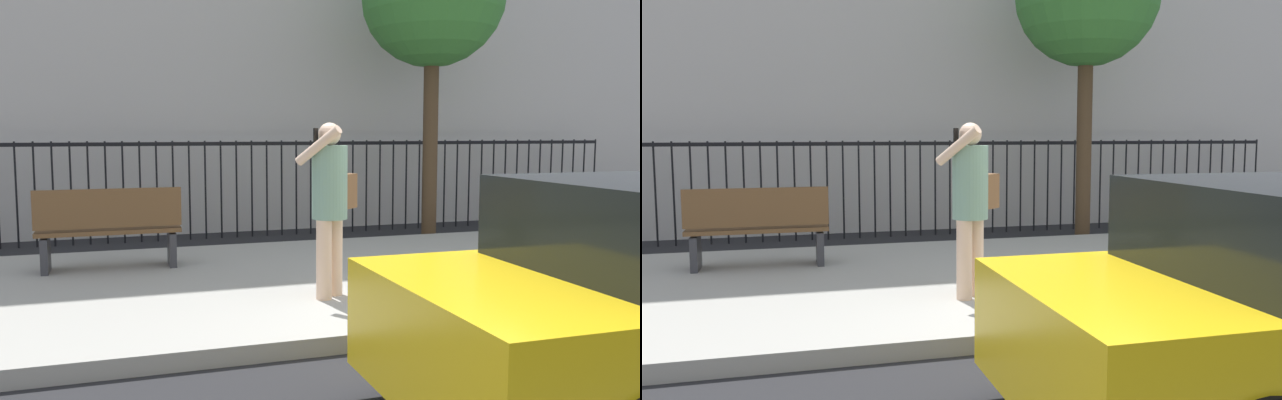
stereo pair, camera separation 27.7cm
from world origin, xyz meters
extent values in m
plane|color=black|center=(0.00, 0.00, 0.00)|extent=(60.00, 60.00, 0.00)
cube|color=#9E9B93|center=(0.00, 2.20, 0.07)|extent=(28.00, 4.40, 0.15)
cube|color=black|center=(0.00, 5.90, 1.55)|extent=(12.00, 0.04, 0.06)
cylinder|color=black|center=(-4.72, 5.90, 0.80)|extent=(0.03, 0.03, 1.60)
cylinder|color=black|center=(-4.47, 5.90, 0.80)|extent=(0.03, 0.03, 1.60)
cylinder|color=black|center=(-4.21, 5.90, 0.80)|extent=(0.03, 0.03, 1.60)
cylinder|color=black|center=(-3.96, 5.90, 0.80)|extent=(0.03, 0.03, 1.60)
cylinder|color=black|center=(-3.70, 5.90, 0.80)|extent=(0.03, 0.03, 1.60)
cylinder|color=black|center=(-3.45, 5.90, 0.80)|extent=(0.03, 0.03, 1.60)
cylinder|color=black|center=(-3.19, 5.90, 0.80)|extent=(0.03, 0.03, 1.60)
cylinder|color=black|center=(-2.94, 5.90, 0.80)|extent=(0.03, 0.03, 1.60)
cylinder|color=black|center=(-2.68, 5.90, 0.80)|extent=(0.03, 0.03, 1.60)
cylinder|color=black|center=(-2.43, 5.90, 0.80)|extent=(0.03, 0.03, 1.60)
cylinder|color=black|center=(-2.17, 5.90, 0.80)|extent=(0.03, 0.03, 1.60)
cylinder|color=black|center=(-1.91, 5.90, 0.80)|extent=(0.03, 0.03, 1.60)
cylinder|color=black|center=(-1.66, 5.90, 0.80)|extent=(0.03, 0.03, 1.60)
cylinder|color=black|center=(-1.40, 5.90, 0.80)|extent=(0.03, 0.03, 1.60)
cylinder|color=black|center=(-1.15, 5.90, 0.80)|extent=(0.03, 0.03, 1.60)
cylinder|color=black|center=(-0.89, 5.90, 0.80)|extent=(0.03, 0.03, 1.60)
cylinder|color=black|center=(-0.64, 5.90, 0.80)|extent=(0.03, 0.03, 1.60)
cylinder|color=black|center=(-0.38, 5.90, 0.80)|extent=(0.03, 0.03, 1.60)
cylinder|color=black|center=(-0.13, 5.90, 0.80)|extent=(0.03, 0.03, 1.60)
cylinder|color=black|center=(0.13, 5.90, 0.80)|extent=(0.03, 0.03, 1.60)
cylinder|color=black|center=(0.38, 5.90, 0.80)|extent=(0.03, 0.03, 1.60)
cylinder|color=black|center=(0.64, 5.90, 0.80)|extent=(0.03, 0.03, 1.60)
cylinder|color=black|center=(0.89, 5.90, 0.80)|extent=(0.03, 0.03, 1.60)
cylinder|color=black|center=(1.15, 5.90, 0.80)|extent=(0.03, 0.03, 1.60)
cylinder|color=black|center=(1.40, 5.90, 0.80)|extent=(0.03, 0.03, 1.60)
cylinder|color=black|center=(1.66, 5.90, 0.80)|extent=(0.03, 0.03, 1.60)
cylinder|color=black|center=(1.91, 5.90, 0.80)|extent=(0.03, 0.03, 1.60)
cylinder|color=black|center=(2.17, 5.90, 0.80)|extent=(0.03, 0.03, 1.60)
cylinder|color=black|center=(2.43, 5.90, 0.80)|extent=(0.03, 0.03, 1.60)
cylinder|color=black|center=(2.68, 5.90, 0.80)|extent=(0.03, 0.03, 1.60)
cylinder|color=black|center=(2.94, 5.90, 0.80)|extent=(0.03, 0.03, 1.60)
cylinder|color=black|center=(3.19, 5.90, 0.80)|extent=(0.03, 0.03, 1.60)
cylinder|color=black|center=(3.45, 5.90, 0.80)|extent=(0.03, 0.03, 1.60)
cylinder|color=black|center=(3.70, 5.90, 0.80)|extent=(0.03, 0.03, 1.60)
cylinder|color=black|center=(3.96, 5.90, 0.80)|extent=(0.03, 0.03, 1.60)
cylinder|color=black|center=(4.21, 5.90, 0.80)|extent=(0.03, 0.03, 1.60)
cylinder|color=black|center=(4.47, 5.90, 0.80)|extent=(0.03, 0.03, 1.60)
cylinder|color=black|center=(4.72, 5.90, 0.80)|extent=(0.03, 0.03, 1.60)
cylinder|color=black|center=(4.98, 5.90, 0.80)|extent=(0.03, 0.03, 1.60)
cylinder|color=black|center=(5.23, 5.90, 0.80)|extent=(0.03, 0.03, 1.60)
cylinder|color=black|center=(5.49, 5.90, 0.80)|extent=(0.03, 0.03, 1.60)
cylinder|color=black|center=(5.74, 5.90, 0.80)|extent=(0.03, 0.03, 1.60)
cylinder|color=black|center=(6.00, 5.90, 0.80)|extent=(0.03, 0.03, 1.60)
cylinder|color=black|center=(-0.89, -0.82, 0.32)|extent=(0.64, 0.22, 0.64)
cylinder|color=beige|center=(-1.19, 1.11, 0.53)|extent=(0.15, 0.15, 0.76)
cylinder|color=beige|center=(-1.04, 1.24, 0.53)|extent=(0.15, 0.15, 0.76)
cylinder|color=gray|center=(-1.12, 1.17, 1.26)|extent=(0.48, 0.48, 0.70)
sphere|color=beige|center=(-1.12, 1.17, 1.71)|extent=(0.22, 0.22, 0.22)
cylinder|color=beige|center=(-1.27, 1.05, 1.61)|extent=(0.38, 0.43, 0.38)
cylinder|color=beige|center=(-0.96, 1.30, 1.24)|extent=(0.09, 0.09, 0.53)
cube|color=black|center=(-1.27, 1.12, 1.69)|extent=(0.06, 0.05, 0.15)
cube|color=brown|center=(-0.92, 1.34, 1.15)|extent=(0.32, 0.30, 0.34)
cube|color=brown|center=(-3.13, 3.19, 0.60)|extent=(1.60, 0.45, 0.05)
cube|color=brown|center=(-3.13, 2.99, 0.88)|extent=(1.60, 0.06, 0.44)
cube|color=#333338|center=(-3.83, 3.19, 0.35)|extent=(0.08, 0.41, 0.40)
cube|color=#333338|center=(-2.43, 3.19, 0.35)|extent=(0.08, 0.41, 0.40)
cylinder|color=#4C3823|center=(1.83, 4.84, 1.64)|extent=(0.24, 0.24, 3.29)
camera|label=1|loc=(-3.06, -4.61, 1.73)|focal=36.23mm
camera|label=2|loc=(-2.79, -4.68, 1.73)|focal=36.23mm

